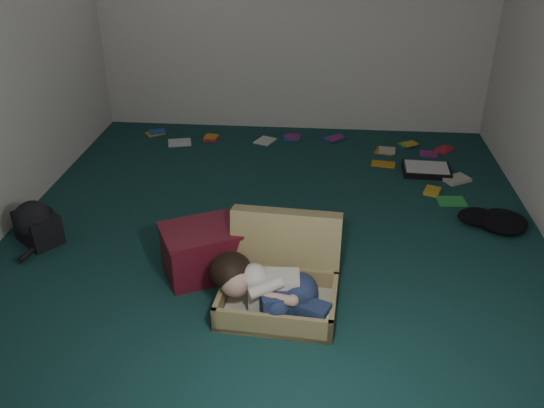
# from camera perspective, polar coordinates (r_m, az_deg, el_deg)

# --- Properties ---
(floor) EXTENTS (4.50, 4.50, 0.00)m
(floor) POSITION_cam_1_polar(r_m,az_deg,el_deg) (4.30, 0.18, -3.15)
(floor) COLOR #143938
(floor) RESTS_ON ground
(wall_back) EXTENTS (4.50, 0.00, 4.50)m
(wall_back) POSITION_cam_1_polar(r_m,az_deg,el_deg) (5.98, 2.15, 19.31)
(wall_back) COLOR silver
(wall_back) RESTS_ON ground
(wall_front) EXTENTS (4.50, 0.00, 4.50)m
(wall_front) POSITION_cam_1_polar(r_m,az_deg,el_deg) (1.72, -6.23, -5.48)
(wall_front) COLOR silver
(wall_front) RESTS_ON ground
(suitcase) EXTENTS (0.75, 0.73, 0.52)m
(suitcase) POSITION_cam_1_polar(r_m,az_deg,el_deg) (3.59, 0.92, -7.26)
(suitcase) COLOR tan
(suitcase) RESTS_ON floor
(person) EXTENTS (0.75, 0.40, 0.32)m
(person) POSITION_cam_1_polar(r_m,az_deg,el_deg) (3.43, -0.32, -8.30)
(person) COLOR silver
(person) RESTS_ON suitcase
(maroon_bin) EXTENTS (0.62, 0.58, 0.34)m
(maroon_bin) POSITION_cam_1_polar(r_m,az_deg,el_deg) (3.83, -6.95, -4.64)
(maroon_bin) COLOR #5C121F
(maroon_bin) RESTS_ON floor
(backpack) EXTENTS (0.52, 0.51, 0.25)m
(backpack) POSITION_cam_1_polar(r_m,az_deg,el_deg) (4.50, -22.18, -2.06)
(backpack) COLOR black
(backpack) RESTS_ON floor
(clothing_pile) EXTENTS (0.44, 0.36, 0.13)m
(clothing_pile) POSITION_cam_1_polar(r_m,az_deg,el_deg) (4.74, 20.94, -1.02)
(clothing_pile) COLOR black
(clothing_pile) RESTS_ON floor
(paper_tray) EXTENTS (0.44, 0.34, 0.06)m
(paper_tray) POSITION_cam_1_polar(r_m,az_deg,el_deg) (5.43, 15.05, 3.30)
(paper_tray) COLOR black
(paper_tray) RESTS_ON floor
(book_scatter) EXTENTS (3.17, 1.51, 0.02)m
(book_scatter) POSITION_cam_1_polar(r_m,az_deg,el_deg) (5.68, 6.69, 5.02)
(book_scatter) COLOR gold
(book_scatter) RESTS_ON floor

